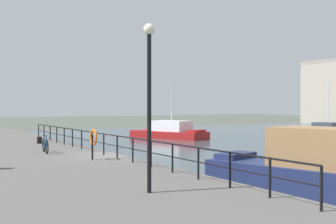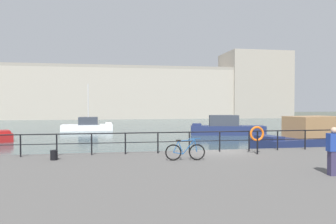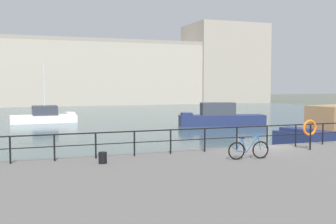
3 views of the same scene
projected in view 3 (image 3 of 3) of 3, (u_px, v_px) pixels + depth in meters
The scene contains 10 objects.
ground_plane at pixel (260, 165), 20.44m from camera, with size 240.00×240.00×0.00m, color #4C5147.
water_basin at pixel (119, 118), 48.75m from camera, with size 80.00×60.00×0.01m, color #33474C.
harbor_building at pixel (117, 72), 82.46m from camera, with size 78.99×12.37×16.84m.
moored_small_launch at pixel (220, 117), 39.87m from camera, with size 8.48×3.61×2.24m.
moored_cabin_cruiser at pixel (332, 130), 27.43m from camera, with size 8.78×4.75×2.59m.
moored_blue_motorboat at pixel (44, 116), 42.99m from camera, with size 6.66×2.80×6.20m.
quay_railing at pixel (267, 132), 19.58m from camera, with size 26.19×0.07×1.08m.
parked_bicycle at pixel (249, 150), 16.67m from camera, with size 1.77×0.25×0.98m.
mooring_bollard at pixel (103, 158), 15.77m from camera, with size 0.32×0.32×0.44m, color black.
life_ring_stand at pixel (310, 129), 19.03m from camera, with size 0.75×0.16×1.40m.
Camera 3 is at (-11.20, -17.43, 4.04)m, focal length 44.10 mm.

